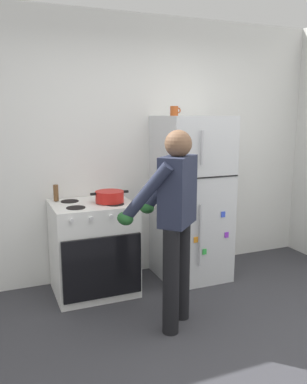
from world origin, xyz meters
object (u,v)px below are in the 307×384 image
Objects in this scene: pepper_mill at (56,193)px; red_pot at (110,197)px; refrigerator at (191,198)px; coffee_mug at (174,111)px; stove_range at (94,248)px; person_cook at (173,213)px.

red_pot is at bearing -28.52° from pepper_mill.
refrigerator reaches higher than red_pot.
pepper_mill is at bearing 151.48° from red_pot.
pepper_mill is at bearing 172.72° from coffee_mug.
refrigerator is 1.37m from pepper_mill.
pepper_mill reaches higher than stove_range.
red_pot is 2.37× the size of pepper_mill.
pepper_mill is (-1.17, 0.15, -0.77)m from coffee_mug.
refrigerator is at bearing 0.55° from stove_range.
stove_range is at bearing -176.05° from coffee_mug.
refrigerator is 1.06m from person_cook.
person_cook is at bearing -62.36° from stove_range.
coffee_mug is at bearing 3.95° from stove_range.
person_cook is 10.32× the size of pepper_mill.
red_pot is 3.29× the size of coffee_mug.
red_pot is at bearing -172.03° from coffee_mug.
coffee_mug is (0.43, 0.91, 0.79)m from person_cook.
coffee_mug is at bearing 7.97° from red_pot.
pepper_mill is (-0.30, 0.21, 0.53)m from stove_range.
refrigerator is at bearing -8.43° from pepper_mill.
person_cook is at bearing -115.29° from coffee_mug.
person_cook is 14.28× the size of coffee_mug.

